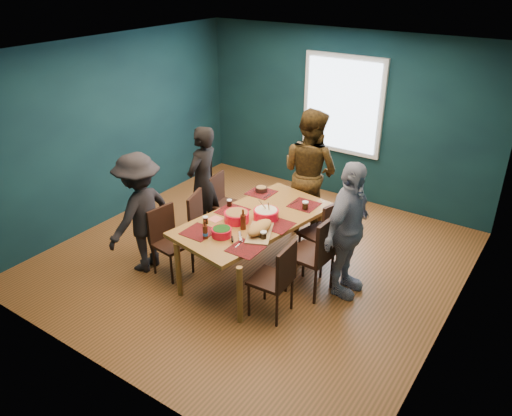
{
  "coord_description": "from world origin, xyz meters",
  "views": [
    {
      "loc": [
        3.22,
        -4.71,
        3.63
      ],
      "look_at": [
        0.17,
        -0.22,
        0.89
      ],
      "focal_mm": 35.0,
      "sensor_mm": 36.0,
      "label": 1
    }
  ],
  "objects_px": {
    "chair_right_far": "(327,230)",
    "person_far_left": "(203,183)",
    "person_right": "(348,230)",
    "bowl_herbs": "(222,232)",
    "person_back": "(310,172)",
    "chair_left_mid": "(203,221)",
    "chair_right_near": "(278,275)",
    "bowl_dumpling": "(266,214)",
    "dining_table": "(254,223)",
    "person_near_left": "(140,213)",
    "chair_left_near": "(167,236)",
    "cutting_board": "(260,229)",
    "bowl_salad": "(237,216)",
    "chair_left_far": "(223,199)",
    "chair_right_mid": "(318,250)"
  },
  "relations": [
    {
      "from": "chair_right_near",
      "to": "bowl_salad",
      "type": "xyz_separation_m",
      "value": [
        -0.85,
        0.41,
        0.3
      ]
    },
    {
      "from": "chair_right_near",
      "to": "dining_table",
      "type": "bearing_deg",
      "value": 137.17
    },
    {
      "from": "bowl_herbs",
      "to": "person_back",
      "type": "bearing_deg",
      "value": 87.48
    },
    {
      "from": "chair_left_mid",
      "to": "chair_right_near",
      "type": "height_order",
      "value": "chair_left_mid"
    },
    {
      "from": "chair_right_mid",
      "to": "bowl_herbs",
      "type": "relative_size",
      "value": 4.43
    },
    {
      "from": "dining_table",
      "to": "cutting_board",
      "type": "height_order",
      "value": "cutting_board"
    },
    {
      "from": "chair_left_far",
      "to": "chair_right_near",
      "type": "height_order",
      "value": "chair_right_near"
    },
    {
      "from": "chair_right_far",
      "to": "person_right",
      "type": "distance_m",
      "value": 0.56
    },
    {
      "from": "chair_right_near",
      "to": "person_back",
      "type": "height_order",
      "value": "person_back"
    },
    {
      "from": "chair_left_mid",
      "to": "cutting_board",
      "type": "xyz_separation_m",
      "value": [
        1.03,
        -0.2,
        0.3
      ]
    },
    {
      "from": "chair_left_near",
      "to": "bowl_herbs",
      "type": "height_order",
      "value": "chair_left_near"
    },
    {
      "from": "cutting_board",
      "to": "dining_table",
      "type": "bearing_deg",
      "value": 108.33
    },
    {
      "from": "chair_right_near",
      "to": "person_far_left",
      "type": "distance_m",
      "value": 2.13
    },
    {
      "from": "bowl_dumpling",
      "to": "chair_left_far",
      "type": "bearing_deg",
      "value": 152.78
    },
    {
      "from": "chair_right_far",
      "to": "dining_table",
      "type": "bearing_deg",
      "value": -129.11
    },
    {
      "from": "person_far_left",
      "to": "person_near_left",
      "type": "bearing_deg",
      "value": -8.3
    },
    {
      "from": "chair_right_far",
      "to": "bowl_herbs",
      "type": "relative_size",
      "value": 4.28
    },
    {
      "from": "chair_right_mid",
      "to": "chair_left_far",
      "type": "bearing_deg",
      "value": 164.08
    },
    {
      "from": "dining_table",
      "to": "chair_right_near",
      "type": "bearing_deg",
      "value": -29.93
    },
    {
      "from": "chair_right_far",
      "to": "bowl_salad",
      "type": "distance_m",
      "value": 1.16
    },
    {
      "from": "chair_right_near",
      "to": "person_far_left",
      "type": "bearing_deg",
      "value": 148.64
    },
    {
      "from": "chair_left_near",
      "to": "chair_left_far",
      "type": "bearing_deg",
      "value": 101.39
    },
    {
      "from": "chair_left_near",
      "to": "chair_right_near",
      "type": "xyz_separation_m",
      "value": [
        1.62,
        0.02,
        0.02
      ]
    },
    {
      "from": "dining_table",
      "to": "chair_right_far",
      "type": "bearing_deg",
      "value": 46.27
    },
    {
      "from": "chair_left_near",
      "to": "chair_right_mid",
      "type": "xyz_separation_m",
      "value": [
        1.78,
        0.64,
        0.09
      ]
    },
    {
      "from": "chair_left_mid",
      "to": "chair_right_near",
      "type": "xyz_separation_m",
      "value": [
        1.48,
        -0.5,
        -0.0
      ]
    },
    {
      "from": "dining_table",
      "to": "person_near_left",
      "type": "distance_m",
      "value": 1.43
    },
    {
      "from": "chair_left_near",
      "to": "dining_table",
      "type": "bearing_deg",
      "value": 41.74
    },
    {
      "from": "chair_right_far",
      "to": "person_far_left",
      "type": "bearing_deg",
      "value": -161.23
    },
    {
      "from": "dining_table",
      "to": "person_right",
      "type": "relative_size",
      "value": 1.29
    },
    {
      "from": "chair_left_far",
      "to": "person_near_left",
      "type": "height_order",
      "value": "person_near_left"
    },
    {
      "from": "chair_right_mid",
      "to": "person_right",
      "type": "height_order",
      "value": "person_right"
    },
    {
      "from": "person_near_left",
      "to": "bowl_dumpling",
      "type": "xyz_separation_m",
      "value": [
        1.36,
        0.78,
        0.05
      ]
    },
    {
      "from": "chair_right_far",
      "to": "bowl_dumpling",
      "type": "distance_m",
      "value": 0.82
    },
    {
      "from": "person_right",
      "to": "bowl_herbs",
      "type": "relative_size",
      "value": 7.19
    },
    {
      "from": "chair_right_mid",
      "to": "cutting_board",
      "type": "height_order",
      "value": "chair_right_mid"
    },
    {
      "from": "person_right",
      "to": "person_back",
      "type": "bearing_deg",
      "value": 46.37
    },
    {
      "from": "cutting_board",
      "to": "person_back",
      "type": "bearing_deg",
      "value": 73.61
    },
    {
      "from": "dining_table",
      "to": "cutting_board",
      "type": "distance_m",
      "value": 0.42
    },
    {
      "from": "chair_right_near",
      "to": "bowl_dumpling",
      "type": "distance_m",
      "value": 0.93
    },
    {
      "from": "person_far_left",
      "to": "bowl_salad",
      "type": "relative_size",
      "value": 5.34
    },
    {
      "from": "bowl_dumpling",
      "to": "bowl_herbs",
      "type": "distance_m",
      "value": 0.66
    },
    {
      "from": "person_near_left",
      "to": "bowl_herbs",
      "type": "relative_size",
      "value": 6.75
    },
    {
      "from": "person_near_left",
      "to": "cutting_board",
      "type": "height_order",
      "value": "person_near_left"
    },
    {
      "from": "cutting_board",
      "to": "chair_left_near",
      "type": "bearing_deg",
      "value": 170.66
    },
    {
      "from": "chair_right_near",
      "to": "person_near_left",
      "type": "bearing_deg",
      "value": -179.6
    },
    {
      "from": "chair_left_far",
      "to": "chair_left_near",
      "type": "distance_m",
      "value": 1.25
    },
    {
      "from": "person_right",
      "to": "bowl_dumpling",
      "type": "height_order",
      "value": "person_right"
    },
    {
      "from": "chair_left_mid",
      "to": "bowl_dumpling",
      "type": "bearing_deg",
      "value": -7.69
    },
    {
      "from": "chair_left_near",
      "to": "person_back",
      "type": "distance_m",
      "value": 2.21
    }
  ]
}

